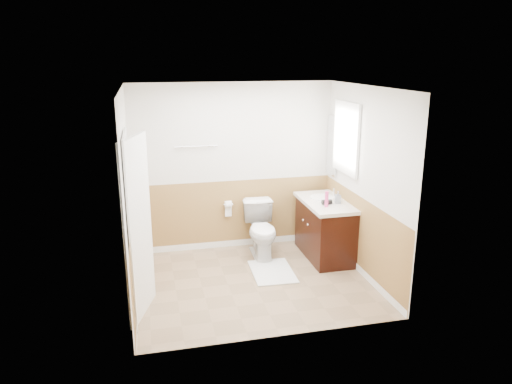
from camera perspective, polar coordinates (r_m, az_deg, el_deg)
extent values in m
plane|color=#8C7051|center=(6.42, -0.36, -10.58)|extent=(3.00, 3.00, 0.00)
plane|color=white|center=(5.77, -0.41, 12.28)|extent=(3.00, 3.00, 0.00)
plane|color=silver|center=(7.21, -2.69, 2.92)|extent=(3.00, 0.00, 3.00)
plane|color=silver|center=(4.77, 3.10, -3.84)|extent=(3.00, 0.00, 3.00)
plane|color=silver|center=(5.84, -14.89, -0.68)|extent=(0.00, 3.00, 3.00)
plane|color=silver|center=(6.46, 12.69, 1.04)|extent=(0.00, 3.00, 3.00)
plane|color=#A57E42|center=(7.40, -2.60, -2.77)|extent=(3.00, 0.00, 3.00)
plane|color=#A57E42|center=(5.09, 2.94, -11.79)|extent=(3.00, 0.00, 3.00)
plane|color=#A57E42|center=(6.09, -14.28, -7.46)|extent=(0.00, 2.60, 2.60)
plane|color=#A57E42|center=(6.68, 12.21, -5.19)|extent=(0.00, 2.60, 2.60)
imported|color=white|center=(7.08, 0.68, -4.52)|extent=(0.47, 0.79, 0.79)
cube|color=white|center=(6.68, 1.93, -9.39)|extent=(0.58, 0.82, 0.02)
cube|color=black|center=(7.12, 8.14, -4.52)|extent=(0.55, 1.10, 0.80)
sphere|color=silver|center=(6.88, 6.15, -3.85)|extent=(0.03, 0.03, 0.03)
sphere|color=#BBBAC1|center=(7.06, 5.62, -3.33)|extent=(0.03, 0.03, 0.03)
cube|color=silver|center=(6.98, 8.19, -1.26)|extent=(0.60, 1.15, 0.05)
cylinder|color=white|center=(7.11, 7.84, -0.64)|extent=(0.36, 0.36, 0.02)
cylinder|color=silver|center=(7.16, 9.21, -0.08)|extent=(0.02, 0.02, 0.14)
cylinder|color=#E33A85|center=(6.68, 8.34, -0.85)|extent=(0.05, 0.05, 0.22)
imported|color=gray|center=(6.88, 9.65, -0.62)|extent=(0.09, 0.09, 0.17)
cylinder|color=black|center=(6.81, 8.37, -1.17)|extent=(0.14, 0.07, 0.07)
cylinder|color=black|center=(6.88, 7.90, -1.25)|extent=(0.03, 0.03, 0.07)
cube|color=silver|center=(7.37, 8.97, 5.41)|extent=(0.02, 0.35, 0.90)
cube|color=white|center=(6.87, 10.60, 6.28)|extent=(0.04, 0.80, 1.00)
cube|color=white|center=(6.88, 10.72, 6.29)|extent=(0.01, 0.70, 0.90)
cube|color=white|center=(5.48, -13.76, -4.23)|extent=(0.29, 0.78, 2.04)
cube|color=white|center=(5.48, -14.56, -4.18)|extent=(0.02, 0.92, 2.10)
sphere|color=silver|center=(5.81, -13.13, -3.75)|extent=(0.06, 0.06, 0.06)
cylinder|color=silver|center=(7.01, -7.09, 5.37)|extent=(0.62, 0.02, 0.02)
cylinder|color=silver|center=(7.27, -3.30, -1.47)|extent=(0.14, 0.02, 0.02)
cylinder|color=white|center=(7.27, -3.30, -1.47)|extent=(0.10, 0.11, 0.11)
cube|color=white|center=(7.30, -3.29, -2.30)|extent=(0.10, 0.01, 0.16)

